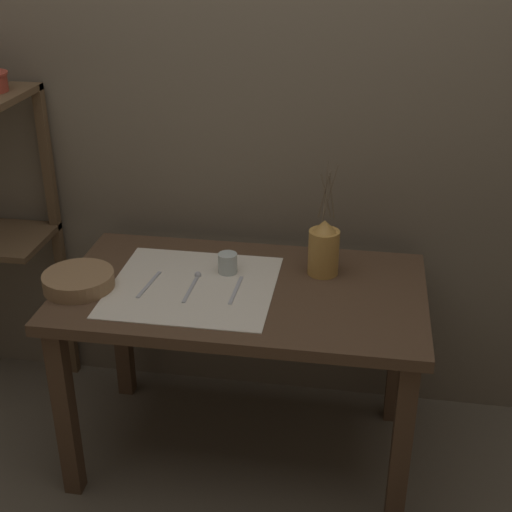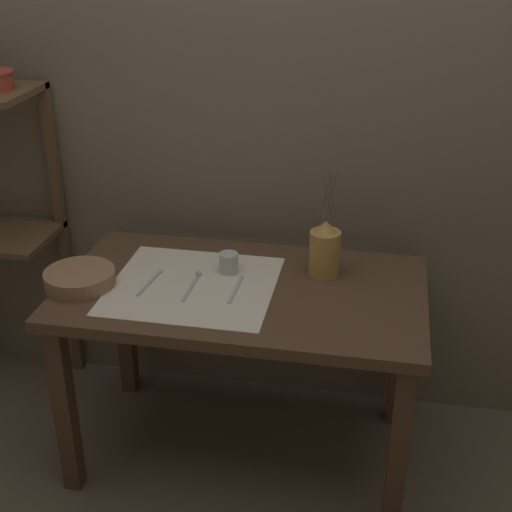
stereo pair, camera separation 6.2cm
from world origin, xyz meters
TOP-DOWN VIEW (x-y plane):
  - ground_plane at (0.00, 0.00)m, footprint 12.00×12.00m
  - stone_wall_back at (0.00, 0.46)m, footprint 7.00×0.06m
  - wooden_table at (0.00, 0.00)m, footprint 1.23×0.70m
  - linen_cloth at (-0.17, -0.02)m, footprint 0.55×0.52m
  - pitcher_with_flowers at (0.26, 0.14)m, footprint 0.11×0.11m
  - wooden_bowl at (-0.54, -0.09)m, footprint 0.24×0.24m
  - glass_tumbler_near at (-0.07, 0.09)m, footprint 0.07×0.07m
  - knife_center at (-0.31, -0.04)m, footprint 0.03×0.19m
  - spoon_outer at (-0.16, 0.01)m, footprint 0.02×0.20m
  - fork_inner at (-0.02, -0.03)m, footprint 0.02×0.19m

SIDE VIEW (x-z plane):
  - ground_plane at x=0.00m, z-range 0.00..0.00m
  - wooden_table at x=0.00m, z-range 0.26..0.96m
  - linen_cloth at x=-0.17m, z-range 0.71..0.71m
  - knife_center at x=-0.31m, z-range 0.71..0.71m
  - fork_inner at x=-0.02m, z-range 0.71..0.71m
  - spoon_outer at x=-0.16m, z-range 0.70..0.73m
  - wooden_bowl at x=-0.54m, z-range 0.71..0.76m
  - glass_tumbler_near at x=-0.07m, z-range 0.71..0.78m
  - pitcher_with_flowers at x=0.26m, z-range 0.60..1.01m
  - stone_wall_back at x=0.00m, z-range 0.00..2.40m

